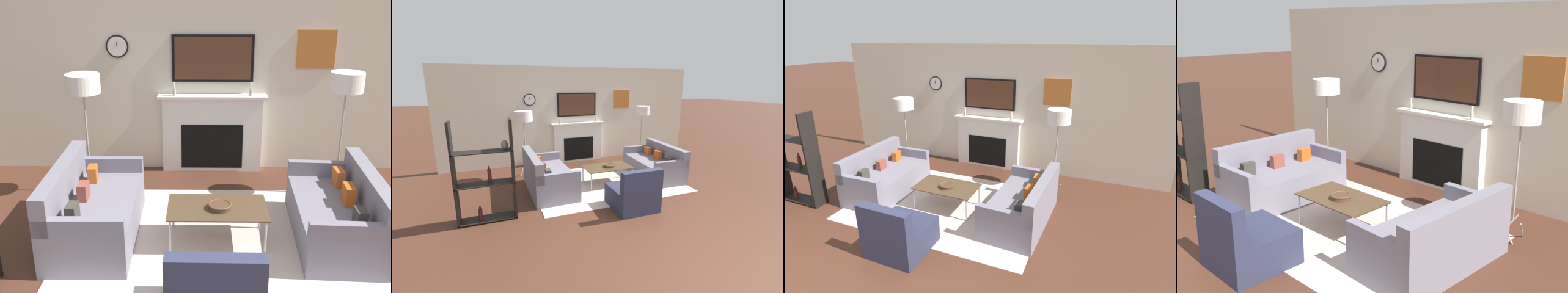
{
  "view_description": "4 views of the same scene",
  "coord_description": "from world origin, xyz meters",
  "views": [
    {
      "loc": [
        -0.16,
        -1.41,
        2.69
      ],
      "look_at": [
        -0.23,
        3.72,
        0.81
      ],
      "focal_mm": 42.0,
      "sensor_mm": 36.0,
      "label": 1
    },
    {
      "loc": [
        -2.39,
        -2.17,
        2.22
      ],
      "look_at": [
        -0.18,
        3.66,
        0.74
      ],
      "focal_mm": 24.0,
      "sensor_mm": 36.0,
      "label": 2
    },
    {
      "loc": [
        2.31,
        -1.18,
        2.8
      ],
      "look_at": [
        0.35,
        3.62,
        0.95
      ],
      "focal_mm": 28.0,
      "sensor_mm": 36.0,
      "label": 3
    },
    {
      "loc": [
        3.84,
        -0.52,
        2.45
      ],
      "look_at": [
        0.18,
        3.3,
        1.01
      ],
      "focal_mm": 42.0,
      "sensor_mm": 36.0,
      "label": 4
    }
  ],
  "objects": [
    {
      "name": "decorative_bowl",
      "position": [
        0.04,
        2.9,
        0.45
      ],
      "size": [
        0.25,
        0.25,
        0.06
      ],
      "color": "#4C3221",
      "rests_on": "coffee_table"
    },
    {
      "name": "coffee_table",
      "position": [
        0.02,
        2.93,
        0.39
      ],
      "size": [
        1.06,
        0.62,
        0.42
      ],
      "color": "#4C3823",
      "rests_on": "ground_plane"
    },
    {
      "name": "couch_left",
      "position": [
        -1.34,
        3.02,
        0.3
      ],
      "size": [
        0.88,
        1.64,
        0.84
      ],
      "color": "slate",
      "rests_on": "ground_plane"
    },
    {
      "name": "fireplace_wall",
      "position": [
        0.0,
        5.05,
        1.23
      ],
      "size": [
        7.44,
        0.28,
        2.7
      ],
      "color": "beige",
      "rests_on": "ground_plane"
    },
    {
      "name": "couch_right",
      "position": [
        1.34,
        3.02,
        0.28
      ],
      "size": [
        0.92,
        1.66,
        0.78
      ],
      "color": "slate",
      "rests_on": "ground_plane"
    },
    {
      "name": "floor_lamp_left",
      "position": [
        -1.63,
        4.14,
        1.46
      ],
      "size": [
        0.43,
        0.43,
        1.61
      ],
      "color": "#9E998E",
      "rests_on": "ground_plane"
    },
    {
      "name": "floor_lamp_right",
      "position": [
        1.63,
        4.14,
        1.49
      ],
      "size": [
        0.41,
        0.41,
        1.64
      ],
      "color": "#9E998E",
      "rests_on": "ground_plane"
    },
    {
      "name": "area_rug",
      "position": [
        0.0,
        3.02,
        0.01
      ],
      "size": [
        3.29,
        2.36,
        0.01
      ],
      "color": "beige",
      "rests_on": "ground_plane"
    }
  ]
}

